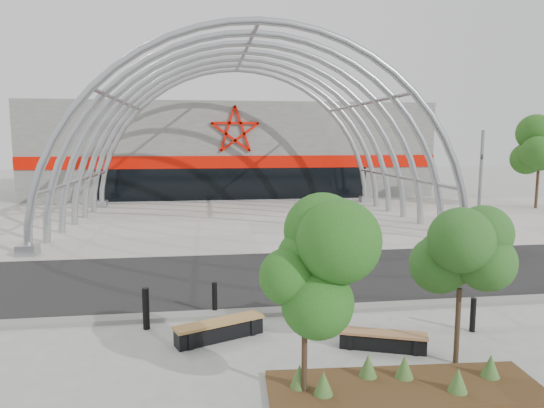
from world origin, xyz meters
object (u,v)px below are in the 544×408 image
street_tree_1 (461,257)px  bench_0 (220,330)px  signal_pole (480,184)px  street_tree_0 (305,267)px  bollard_2 (304,298)px  bench_1 (382,341)px

street_tree_1 → bench_0: street_tree_1 is taller
bench_0 → signal_pole: bearing=37.9°
signal_pole → bench_0: size_ratio=2.32×
street_tree_0 → street_tree_1: (3.63, 0.88, -0.15)m
bollard_2 → bench_1: bearing=-60.1°
street_tree_0 → street_tree_1: 3.74m
street_tree_0 → bollard_2: size_ratio=3.61×
bench_0 → bollard_2: (2.41, 1.33, 0.26)m
signal_pole → street_tree_1: 14.20m
bench_1 → bollard_2: 2.84m
bench_1 → bollard_2: bollard_2 is taller
bench_1 → bollard_2: bearing=119.9°
signal_pole → street_tree_0: size_ratio=1.50×
bench_1 → bollard_2: (-1.41, 2.45, 0.29)m
signal_pole → bench_0: 16.42m
street_tree_1 → bench_0: bearing=158.6°
bench_0 → bench_1: (3.82, -1.12, -0.03)m
bollard_2 → bench_0: bearing=-151.0°
street_tree_0 → bollard_2: 4.81m
signal_pole → bench_0: (-12.79, -9.96, -2.58)m
street_tree_1 → bench_1: (-1.37, 0.91, -2.22)m
street_tree_0 → street_tree_1: bearing=13.6°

